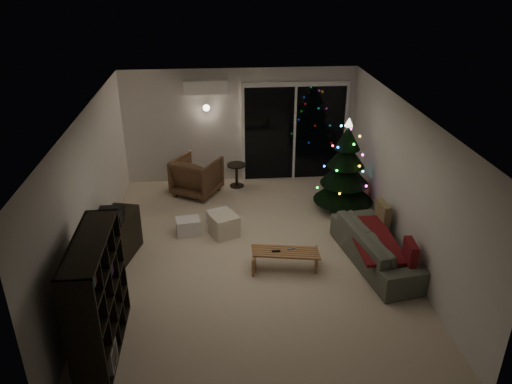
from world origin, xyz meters
TOP-DOWN VIEW (x-y plane):
  - room at (0.46, 1.49)m, footprint 6.50×7.51m
  - bookshelf at (-2.25, -2.00)m, footprint 0.87×1.63m
  - media_cabinet at (-2.25, 0.04)m, footprint 0.75×1.30m
  - stereo at (-2.25, 0.04)m, footprint 0.39×0.46m
  - armchair at (-0.96, 2.55)m, footprint 1.18×1.19m
  - ottoman at (-0.44, 0.74)m, footprint 0.59×0.59m
  - cardboard_box_a at (-1.09, 0.84)m, footprint 0.46×0.38m
  - cardboard_box_b at (-0.52, 1.14)m, footprint 0.49×0.42m
  - side_table at (-0.11, 2.86)m, footprint 0.48×0.48m
  - floor_lamp at (-0.71, 3.30)m, footprint 0.27×0.27m
  - sofa at (2.05, -0.37)m, footprint 1.16×2.21m
  - sofa_throw at (1.95, -0.37)m, footprint 0.66×1.52m
  - cushion_a at (2.30, 0.28)m, footprint 0.16×0.41m
  - cushion_b at (2.30, -1.02)m, footprint 0.15×0.41m
  - coffee_table at (0.51, -0.43)m, footprint 1.12×0.55m
  - remote_a at (0.36, -0.43)m, footprint 0.13×0.04m
  - remote_b at (0.61, -0.38)m, footprint 0.13×0.08m
  - christmas_tree at (1.93, 1.55)m, footprint 1.40×1.40m

SIDE VIEW (x-z plane):
  - cardboard_box_b at x=-0.52m, z-range 0.00..0.28m
  - cardboard_box_a at x=-1.09m, z-range 0.00..0.30m
  - coffee_table at x=0.51m, z-range 0.00..0.34m
  - ottoman at x=-0.44m, z-range 0.00..0.40m
  - side_table at x=-0.11m, z-range 0.00..0.52m
  - sofa at x=2.05m, z-range 0.00..0.61m
  - remote_a at x=0.36m, z-range 0.34..0.36m
  - remote_b at x=0.61m, z-range 0.34..0.36m
  - media_cabinet at x=-2.25m, z-range 0.00..0.77m
  - armchair at x=-0.96m, z-range 0.00..0.80m
  - sofa_throw at x=1.95m, z-range 0.42..0.47m
  - cushion_a at x=2.30m, z-range 0.35..0.76m
  - cushion_b at x=2.30m, z-range 0.35..0.76m
  - bookshelf at x=-2.25m, z-range 0.00..1.59m
  - stereo at x=-2.25m, z-range 0.77..0.93m
  - floor_lamp at x=-0.71m, z-range 0.00..1.70m
  - christmas_tree at x=1.93m, z-range 0.00..1.89m
  - room at x=0.46m, z-range -0.28..2.32m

